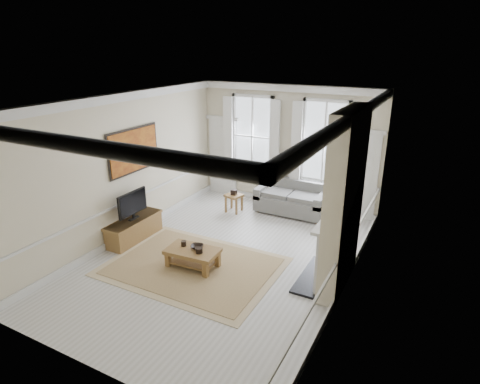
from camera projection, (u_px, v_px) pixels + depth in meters
The scene contains 23 objects.
floor at pixel (224, 259), 8.72m from camera, with size 7.20×7.20×0.00m, color #B7B5AD.
ceiling at pixel (221, 100), 7.54m from camera, with size 7.20×7.20×0.00m, color white.
back_wall at pixel (287, 147), 11.12m from camera, with size 5.20×5.20×0.00m, color beige.
left_wall at pixel (125, 168), 9.26m from camera, with size 7.20×7.20×0.00m, color beige.
right_wall at pixel (351, 208), 7.00m from camera, with size 7.20×7.20×0.00m, color beige.
window_left at pixel (253, 137), 11.47m from camera, with size 1.26×0.20×2.20m, color #B2BCC6, non-canonical shape.
window_right at pixel (324, 145), 10.55m from camera, with size 1.26×0.20×2.20m, color #B2BCC6, non-canonical shape.
door_left at pixel (223, 157), 12.17m from camera, with size 0.90×0.08×2.30m, color silver.
door_right at pixel (360, 177), 10.39m from camera, with size 0.90×0.08×2.30m, color silver.
painting at pixel (134, 150), 9.37m from camera, with size 0.05×1.66×1.06m, color #BE7620.
chimney_breast at pixel (344, 202), 7.24m from camera, with size 0.35×1.70×3.38m, color beige.
hearth at pixel (315, 276), 8.01m from camera, with size 0.55×1.50×0.05m, color black.
fireplace at pixel (328, 247), 7.67m from camera, with size 0.21×1.45×1.33m.
mirror at pixel (334, 182), 7.21m from camera, with size 0.06×1.26×1.06m, color gold.
sofa at pixel (292, 200), 11.01m from camera, with size 1.90×0.92×0.87m.
side_table at pixel (234, 198), 11.05m from camera, with size 0.50×0.50×0.50m.
rug at pixel (193, 266), 8.40m from camera, with size 3.50×2.60×0.02m, color olive.
coffee_table at pixel (193, 253), 8.29m from camera, with size 1.12×0.70×0.41m.
ceramic_pot_a at pixel (184, 243), 8.39m from camera, with size 0.11×0.11×0.11m, color black.
ceramic_pot_b at pixel (199, 250), 8.11m from camera, with size 0.15×0.15×0.11m, color black.
bowl at pixel (197, 247), 8.31m from camera, with size 0.26×0.26×0.06m, color black.
tv_stand at pixel (134, 229), 9.50m from camera, with size 0.48×1.49×0.53m, color brown.
tv at pixel (132, 203), 9.26m from camera, with size 0.08×0.90×0.68m.
Camera 1 is at (3.88, -6.63, 4.38)m, focal length 30.00 mm.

